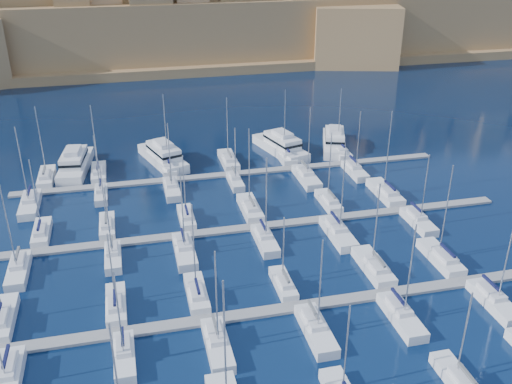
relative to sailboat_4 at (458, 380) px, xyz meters
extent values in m
plane|color=black|center=(-12.25, 29.06, -0.72)|extent=(600.00, 600.00, 0.00)
cube|color=slate|center=(-12.25, 17.06, -0.52)|extent=(84.00, 2.00, 0.40)
cube|color=slate|center=(-12.25, 39.06, -0.52)|extent=(84.00, 2.00, 0.40)
cube|color=slate|center=(-12.25, 61.06, -0.52)|extent=(84.00, 2.00, 0.40)
cylinder|color=#9EA0A8|center=(-35.22, 1.05, 7.00)|extent=(0.18, 0.18, 12.74)
cylinder|color=#9EA0A8|center=(-25.04, 1.77, 8.19)|extent=(0.18, 0.18, 14.99)
cylinder|color=#9EA0A8|center=(-13.04, 0.72, 6.14)|extent=(0.18, 0.18, 11.06)
cube|color=silver|center=(0.00, 0.11, -0.22)|extent=(2.42, 8.08, 1.60)
cube|color=silver|center=(0.00, -0.70, 0.94)|extent=(1.70, 3.64, 0.70)
cylinder|color=#9EA0A8|center=(0.00, 0.51, 5.84)|extent=(0.18, 0.18, 10.50)
cube|color=#595B60|center=(0.00, -1.11, 1.99)|extent=(0.35, 3.23, 0.35)
cube|color=silver|center=(-49.39, 22.63, -0.19)|extent=(2.74, 9.13, 1.66)
cube|color=silver|center=(-49.39, 21.72, 0.99)|extent=(1.92, 4.11, 0.70)
cube|color=silver|center=(-35.67, 22.30, -0.21)|extent=(2.54, 8.46, 1.62)
cube|color=silver|center=(-35.67, 21.45, 0.95)|extent=(1.78, 3.81, 0.70)
cylinder|color=#9EA0A8|center=(-35.67, 22.72, 5.44)|extent=(0.18, 0.18, 9.67)
cube|color=#0E1238|center=(-35.67, 21.03, 2.00)|extent=(0.35, 3.39, 0.35)
cube|color=silver|center=(-25.21, 22.33, -0.21)|extent=(2.56, 8.53, 1.63)
cube|color=silver|center=(-25.21, 21.48, 0.96)|extent=(1.79, 3.84, 0.70)
cylinder|color=#9EA0A8|center=(-25.21, 22.76, 6.82)|extent=(0.18, 0.18, 12.43)
cube|color=#0E1238|center=(-25.21, 21.05, 2.01)|extent=(0.35, 3.41, 0.35)
cube|color=silver|center=(-13.39, 21.80, -0.23)|extent=(2.24, 7.48, 1.57)
cube|color=silver|center=(-13.39, 21.06, 0.91)|extent=(1.57, 3.36, 0.70)
cylinder|color=#9EA0A8|center=(-13.39, 22.18, 5.31)|extent=(0.18, 0.18, 9.50)
cube|color=#595B60|center=(-13.39, 20.68, 1.96)|extent=(0.35, 2.99, 0.35)
cube|color=silver|center=(0.31, 22.92, -0.18)|extent=(2.91, 9.71, 1.69)
cube|color=silver|center=(0.31, 21.95, 1.02)|extent=(2.04, 4.37, 0.70)
cylinder|color=#9EA0A8|center=(0.31, 23.41, 6.74)|extent=(0.18, 0.18, 12.14)
cube|color=#595B60|center=(0.31, 21.46, 2.07)|extent=(0.35, 3.89, 0.35)
cube|color=silver|center=(10.93, 22.88, -0.18)|extent=(2.89, 9.62, 1.68)
cube|color=silver|center=(10.93, 21.91, 1.01)|extent=(2.02, 4.33, 0.70)
cylinder|color=#9EA0A8|center=(10.93, 23.36, 7.58)|extent=(0.18, 0.18, 13.83)
cube|color=#0E1238|center=(10.93, 21.43, 2.06)|extent=(0.35, 3.85, 0.35)
cube|color=silver|center=(-47.30, 11.40, -0.19)|extent=(2.80, 9.32, 1.67)
cube|color=silver|center=(-47.30, 12.34, 1.00)|extent=(1.96, 4.19, 0.70)
cube|color=#0E1238|center=(-47.30, 12.80, 2.05)|extent=(0.35, 3.73, 0.35)
cube|color=silver|center=(-34.89, 12.12, -0.22)|extent=(2.37, 7.89, 1.59)
cube|color=silver|center=(-34.89, 12.91, 0.93)|extent=(1.66, 3.55, 0.70)
cylinder|color=#9EA0A8|center=(-34.89, 11.73, 6.17)|extent=(0.18, 0.18, 11.18)
cube|color=#0E1238|center=(-34.89, 13.30, 1.98)|extent=(0.35, 3.15, 0.35)
cube|color=silver|center=(-24.26, 11.60, -0.20)|extent=(2.68, 8.93, 1.65)
cube|color=silver|center=(-24.26, 12.49, 0.98)|extent=(1.87, 4.02, 0.70)
cylinder|color=#9EA0A8|center=(-24.26, 11.15, 6.84)|extent=(0.18, 0.18, 12.42)
cube|color=#595B60|center=(-24.26, 12.94, 2.03)|extent=(0.35, 3.57, 0.35)
cube|color=silver|center=(-12.21, 11.44, -0.19)|extent=(2.78, 9.26, 1.66)
cube|color=silver|center=(-12.21, 12.36, 0.99)|extent=(1.94, 4.17, 0.70)
cylinder|color=#9EA0A8|center=(-12.21, 10.97, 6.77)|extent=(0.18, 0.18, 12.25)
cube|color=#595B60|center=(-12.21, 12.82, 2.04)|extent=(0.35, 3.70, 0.35)
cube|color=silver|center=(-0.94, 11.49, -0.19)|extent=(2.75, 9.16, 1.66)
cube|color=silver|center=(-0.94, 12.40, 0.99)|extent=(1.92, 4.12, 0.70)
cylinder|color=#9EA0A8|center=(-0.94, 11.03, 7.02)|extent=(0.18, 0.18, 12.76)
cube|color=#0E1238|center=(-0.94, 12.86, 2.04)|extent=(0.35, 3.66, 0.35)
cube|color=silver|center=(12.21, 11.50, -0.19)|extent=(2.74, 9.13, 1.66)
cube|color=silver|center=(12.21, 12.41, 0.99)|extent=(1.92, 4.11, 0.70)
cylinder|color=#9EA0A8|center=(12.21, 11.04, 6.32)|extent=(0.18, 0.18, 11.36)
cube|color=#0E1238|center=(12.21, 12.87, 2.04)|extent=(0.35, 3.65, 0.35)
cube|color=silver|center=(-46.85, 44.31, -0.21)|extent=(2.55, 8.49, 1.62)
cube|color=silver|center=(-46.85, 43.46, 0.96)|extent=(1.78, 3.82, 0.70)
cylinder|color=#9EA0A8|center=(-46.85, 44.73, 6.45)|extent=(0.18, 0.18, 11.68)
cube|color=#0E1238|center=(-46.85, 43.04, 2.01)|extent=(0.35, 3.40, 0.35)
cube|color=silver|center=(-36.73, 44.10, -0.22)|extent=(2.42, 8.08, 1.60)
cube|color=silver|center=(-36.73, 43.30, 0.94)|extent=(1.70, 3.63, 0.70)
cylinder|color=#9EA0A8|center=(-36.73, 44.51, 5.50)|extent=(0.18, 0.18, 9.83)
cube|color=#595B60|center=(-36.73, 42.89, 1.99)|extent=(0.35, 3.23, 0.35)
cube|color=silver|center=(-23.87, 44.06, -0.22)|extent=(2.40, 7.99, 1.60)
cube|color=silver|center=(-23.87, 43.26, 0.93)|extent=(1.68, 3.60, 0.70)
cylinder|color=#9EA0A8|center=(-23.87, 44.46, 5.75)|extent=(0.18, 0.18, 10.33)
cube|color=#0E1238|center=(-23.87, 42.86, 1.98)|extent=(0.35, 3.20, 0.35)
cube|color=silver|center=(-12.78, 44.88, -0.18)|extent=(2.89, 9.62, 1.68)
cube|color=silver|center=(-12.78, 43.91, 1.01)|extent=(2.02, 4.33, 0.70)
cylinder|color=#9EA0A8|center=(-12.78, 45.36, 7.45)|extent=(0.18, 0.18, 13.58)
cube|color=#595B60|center=(-12.78, 43.43, 2.06)|extent=(0.35, 3.85, 0.35)
cube|color=silver|center=(1.27, 44.21, -0.21)|extent=(2.49, 8.30, 1.61)
cube|color=silver|center=(1.27, 43.38, 0.95)|extent=(1.74, 3.73, 0.70)
cylinder|color=#9EA0A8|center=(1.27, 44.63, 6.62)|extent=(0.18, 0.18, 12.04)
cube|color=#595B60|center=(1.27, 42.97, 2.00)|extent=(0.35, 3.32, 0.35)
cube|color=silver|center=(12.54, 45.25, -0.16)|extent=(3.11, 10.37, 1.72)
cube|color=silver|center=(12.54, 44.21, 1.05)|extent=(2.18, 4.67, 0.70)
cylinder|color=#9EA0A8|center=(12.54, 45.77, 7.94)|extent=(0.18, 0.18, 14.49)
cube|color=#0E1238|center=(12.54, 43.70, 2.10)|extent=(0.35, 4.15, 0.35)
cube|color=silver|center=(-48.98, 33.57, -0.19)|extent=(2.70, 8.99, 1.65)
cube|color=silver|center=(-48.98, 34.47, 0.98)|extent=(1.89, 4.04, 0.70)
cylinder|color=#9EA0A8|center=(-48.98, 33.12, 7.53)|extent=(0.18, 0.18, 13.80)
cube|color=#595B60|center=(-48.98, 34.92, 2.03)|extent=(0.35, 3.60, 0.35)
cube|color=silver|center=(-35.92, 34.12, -0.22)|extent=(2.37, 7.89, 1.59)
cube|color=silver|center=(-35.92, 34.91, 0.93)|extent=(1.66, 3.55, 0.70)
cylinder|color=#9EA0A8|center=(-35.92, 33.72, 6.07)|extent=(0.18, 0.18, 10.98)
cube|color=#595B60|center=(-35.92, 35.30, 1.98)|extent=(0.35, 3.16, 0.35)
cube|color=silver|center=(-25.46, 33.30, -0.18)|extent=(2.86, 9.53, 1.68)
cube|color=silver|center=(-25.46, 34.25, 1.01)|extent=(2.00, 4.29, 0.70)
cylinder|color=#9EA0A8|center=(-25.46, 32.82, 7.25)|extent=(0.18, 0.18, 13.18)
cube|color=#0E1238|center=(-25.46, 34.73, 2.06)|extent=(0.35, 3.81, 0.35)
cube|color=silver|center=(-12.93, 33.66, -0.20)|extent=(2.64, 8.81, 1.64)
cube|color=silver|center=(-12.93, 34.54, 0.97)|extent=(1.85, 3.97, 0.70)
cylinder|color=#9EA0A8|center=(-12.93, 33.22, 7.29)|extent=(0.18, 0.18, 13.33)
cube|color=#0E1238|center=(-12.93, 34.98, 2.02)|extent=(0.35, 3.52, 0.35)
cube|color=silver|center=(-1.15, 33.03, -0.17)|extent=(3.02, 10.07, 1.70)
cube|color=silver|center=(-1.15, 34.04, 1.03)|extent=(2.12, 4.53, 0.70)
cylinder|color=#9EA0A8|center=(-1.15, 32.52, 7.49)|extent=(0.18, 0.18, 13.60)
cube|color=#0E1238|center=(-1.15, 34.54, 2.08)|extent=(0.35, 4.03, 0.35)
cube|color=silver|center=(13.15, 33.69, -0.20)|extent=(2.62, 8.74, 1.64)
cube|color=silver|center=(13.15, 34.57, 0.97)|extent=(1.84, 3.93, 0.70)
cylinder|color=#9EA0A8|center=(13.15, 33.26, 6.32)|extent=(0.18, 0.18, 11.40)
cube|color=#0E1238|center=(13.15, 35.00, 2.02)|extent=(0.35, 3.50, 0.35)
cube|color=silver|center=(-48.09, 66.76, -0.18)|extent=(2.82, 9.40, 1.67)
cube|color=silver|center=(-48.09, 65.82, 1.00)|extent=(1.97, 4.23, 0.70)
cylinder|color=#9EA0A8|center=(-48.09, 67.23, 7.32)|extent=(0.18, 0.18, 13.33)
cube|color=#595B60|center=(-48.09, 65.35, 2.05)|extent=(0.35, 3.76, 0.35)
cube|color=silver|center=(-38.28, 66.64, -0.19)|extent=(2.75, 9.15, 1.66)
cube|color=silver|center=(-38.28, 65.73, 0.99)|extent=(1.92, 4.12, 0.70)
cylinder|color=#9EA0A8|center=(-38.28, 67.10, 7.08)|extent=(0.18, 0.18, 12.87)
cube|color=#0E1238|center=(-38.28, 65.27, 2.04)|extent=(0.35, 3.66, 0.35)
cube|color=silver|center=(-24.72, 66.57, -0.19)|extent=(2.70, 9.01, 1.65)
cube|color=silver|center=(-24.72, 65.67, 0.98)|extent=(1.89, 4.05, 0.70)
cylinder|color=#9EA0A8|center=(-24.72, 67.02, 7.70)|extent=(0.18, 0.18, 14.13)
cube|color=#0E1238|center=(-24.72, 65.22, 2.03)|extent=(0.35, 3.60, 0.35)
cube|color=silver|center=(-12.30, 67.02, -0.17)|extent=(2.98, 9.92, 1.70)
cube|color=silver|center=(-12.30, 66.03, 1.03)|extent=(2.08, 4.46, 0.70)
cylinder|color=#9EA0A8|center=(-12.30, 67.52, 6.93)|extent=(0.18, 0.18, 12.51)
cube|color=#595B60|center=(-12.30, 65.54, 2.08)|extent=(0.35, 3.97, 0.35)
cube|color=silver|center=(-0.24, 66.97, -0.17)|extent=(2.94, 9.81, 1.69)
cube|color=silver|center=(-0.24, 65.99, 1.02)|extent=(2.06, 4.41, 0.70)
cylinder|color=#9EA0A8|center=(-0.24, 67.46, 7.32)|extent=(0.18, 0.18, 13.29)
cube|color=#0E1238|center=(-0.24, 65.50, 2.07)|extent=(0.35, 3.92, 0.35)
cube|color=silver|center=(11.71, 66.82, -0.18)|extent=(2.85, 9.51, 1.68)
cube|color=silver|center=(11.71, 65.87, 1.01)|extent=(2.00, 4.28, 0.70)
cylinder|color=#9EA0A8|center=(11.71, 67.30, 7.08)|extent=(0.18, 0.18, 12.85)
cube|color=#0E1238|center=(11.71, 65.39, 2.06)|extent=(0.35, 3.80, 0.35)
cube|color=silver|center=(-49.80, 55.03, -0.17)|extent=(3.02, 10.07, 1.70)
cube|color=silver|center=(-49.80, 56.04, 1.03)|extent=(2.11, 4.53, 0.70)
cylinder|color=#9EA0A8|center=(-49.80, 54.53, 7.55)|extent=(0.18, 0.18, 13.74)
cube|color=#0E1238|center=(-49.80, 56.54, 2.08)|extent=(0.35, 4.03, 0.35)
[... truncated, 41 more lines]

